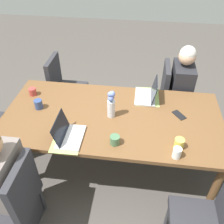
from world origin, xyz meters
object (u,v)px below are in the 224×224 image
Objects in this scene: dining_table at (112,121)px; flower_vase at (111,104)px; phone_black at (179,115)px; chair_near_right_far at (210,221)px; coffee_mug_near_right at (38,104)px; coffee_mug_centre_left at (179,144)px; laptop_far_left_mid at (148,95)px; laptop_near_left_near at (68,134)px; person_far_left_mid at (179,95)px; coffee_mug_centre_right at (177,153)px; chair_far_left_far at (64,86)px; coffee_mug_far_left at (115,140)px; chair_far_left_mid at (173,94)px; person_near_left_near at (9,188)px; coffee_mug_near_left at (33,92)px; chair_near_left_near at (15,197)px.

flower_vase is at bearing -150.57° from dining_table.
chair_near_right_far is at bearing 156.37° from phone_black.
coffee_mug_near_right and coffee_mug_centre_left have the same top height.
laptop_far_left_mid reaches higher than coffee_mug_near_right.
laptop_far_left_mid reaches higher than coffee_mug_centre_left.
chair_near_right_far is at bearing -21.78° from laptop_near_left_near.
person_far_left_mid is 1.28m from coffee_mug_centre_right.
flower_vase reaches higher than laptop_far_left_mid.
chair_far_left_far reaches higher than coffee_mug_far_left.
coffee_mug_centre_right is (-0.08, -1.30, 0.30)m from chair_far_left_mid.
coffee_mug_far_left is at bearing -77.31° from flower_vase.
laptop_near_left_near is at bearing 45.30° from person_near_left_near.
coffee_mug_near_left is 0.84× the size of coffee_mug_centre_left.
person_far_left_mid is 3.73× the size of laptop_near_left_near.
coffee_mug_near_right is at bearing 160.88° from coffee_mug_centre_right.
person_near_left_near reaches higher than coffee_mug_near_right.
person_far_left_mid reaches higher than coffee_mug_centre_right.
dining_table is 0.51m from laptop_far_left_mid.
person_near_left_near is 1.33× the size of chair_far_left_far.
flower_vase is 0.78m from coffee_mug_near_right.
coffee_mug_centre_right is 0.66× the size of phone_black.
coffee_mug_near_right is (-0.77, 0.03, -0.10)m from flower_vase.
coffee_mug_near_left is 1.61m from phone_black.
chair_far_left_far is at bearing 125.40° from coffee_mug_far_left.
laptop_near_left_near reaches higher than coffee_mug_centre_left.
chair_near_right_far is at bearing -31.29° from coffee_mug_near_left.
person_near_left_near reaches higher than phone_black.
chair_far_left_mid is 2.81× the size of laptop_near_left_near.
coffee_mug_near_left is at bearing 48.91° from phone_black.
person_near_left_near is 1.33× the size of chair_far_left_mid.
chair_near_right_far is at bearing -66.28° from laptop_far_left_mid.
dining_table is 6.92× the size of laptop_far_left_mid.
chair_near_left_near is 9.01× the size of coffee_mug_centre_left.
coffee_mug_centre_right is (1.39, -1.29, 0.30)m from chair_far_left_far.
coffee_mug_centre_right is (0.96, -0.10, 0.01)m from laptop_near_left_near.
coffee_mug_centre_left is (0.64, -0.34, -0.10)m from flower_vase.
coffee_mug_centre_left is (0.99, 0.01, 0.01)m from laptop_near_left_near.
laptop_far_left_mid is at bearing 48.70° from chair_near_left_near.
laptop_near_left_near reaches higher than coffee_mug_near_right.
laptop_near_left_near reaches higher than coffee_mug_centre_right.
dining_table is at bearing -1.78° from coffee_mug_near_right.
coffee_mug_near_right is 1.00× the size of coffee_mug_centre_left.
coffee_mug_near_right is at bearing 137.54° from laptop_near_left_near.
coffee_mug_near_right is at bearing 177.88° from flower_vase.
coffee_mug_far_left is at bearing -116.91° from chair_far_left_mid.
chair_near_left_near is at bearing -129.67° from flower_vase.
person_far_left_mid is at bearing 45.45° from person_near_left_near.
person_far_left_mid is 14.31× the size of coffee_mug_near_left.
person_near_left_near is 7.97× the size of phone_black.
person_near_left_near is 0.87m from coffee_mug_near_right.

